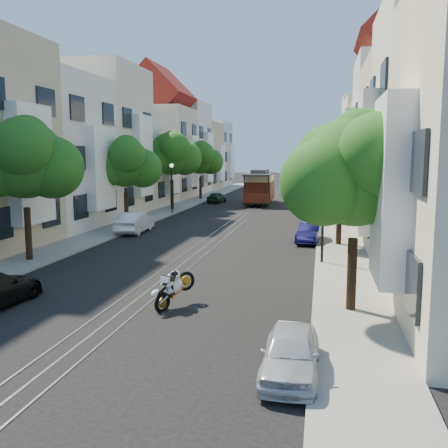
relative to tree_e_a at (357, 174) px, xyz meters
The scene contains 26 objects.
ground 32.17m from the tree_e_a, 103.17° to the left, with size 200.00×200.00×0.00m, color black.
sidewalk_east 31.33m from the tree_e_a, 90.02° to the left, with size 2.50×80.00×0.12m, color gray.
sidewalk_west 34.52m from the tree_e_a, 115.07° to the left, with size 2.50×80.00×0.12m, color gray.
rail_left 32.29m from the tree_e_a, 104.13° to the left, with size 0.06×80.00×0.02m, color gray.
rail_slot 32.16m from the tree_e_a, 103.17° to the left, with size 0.06×80.00×0.02m, color gray.
rail_right 32.04m from the tree_e_a, 102.21° to the left, with size 0.06×80.00×0.02m, color gray.
lane_line 32.16m from the tree_e_a, 103.17° to the left, with size 0.08×80.00×0.01m, color tan.
townhouses_east 31.29m from the tree_e_a, 81.53° to the left, with size 7.75×72.00×12.00m.
townhouses_west 36.38m from the tree_e_a, 121.73° to the left, with size 7.75×72.00×11.76m.
tree_e_a is the anchor object (origin of this frame).
tree_e_b 12.00m from the tree_e_a, 90.00° to the left, with size 4.93×4.08×6.68m.
tree_e_c 23.00m from the tree_e_a, 90.00° to the left, with size 4.84×3.99×6.52m.
tree_e_d 34.00m from the tree_e_a, 90.00° to the left, with size 5.01×4.16×6.85m.
tree_w_a 15.25m from the tree_e_a, 160.85° to the left, with size 4.93×4.08×6.68m.
tree_w_b 22.28m from the tree_e_a, 130.27° to the left, with size 4.72×3.87×6.27m.
tree_w_c 31.49m from the tree_e_a, 117.22° to the left, with size 5.13×4.28×7.09m.
tree_w_d 41.57m from the tree_e_a, 110.27° to the left, with size 4.84×3.99×6.52m.
lamp_east 7.26m from the tree_e_a, 97.79° to the left, with size 0.32×0.32×4.16m.
lamp_west 28.51m from the tree_e_a, 118.45° to the left, with size 0.32×0.32×4.16m.
sportbike_rider 6.90m from the tree_e_a, behind, with size 0.98×1.68×1.28m.
cable_car 36.23m from the tree_e_a, 101.61° to the left, with size 2.83×8.46×3.23m.
parked_car_e_near 6.51m from the tree_e_a, 108.46° to the right, with size 1.28×3.17×1.08m, color #B3B9C0.
parked_car_e_mid 13.54m from the tree_e_a, 97.35° to the left, with size 1.19×3.41×1.12m, color #0E0E46.
parked_car_e_far 30.52m from the tree_e_a, 93.14° to the left, with size 1.90×4.12×1.14m, color maroon.
parked_car_w_mid 19.68m from the tree_e_a, 131.71° to the left, with size 1.44×4.12×1.36m, color silver.
parked_car_w_far 37.85m from the tree_e_a, 108.42° to the left, with size 1.37×3.41×1.16m, color black.
Camera 1 is at (6.18, -18.82, 4.95)m, focal length 40.00 mm.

